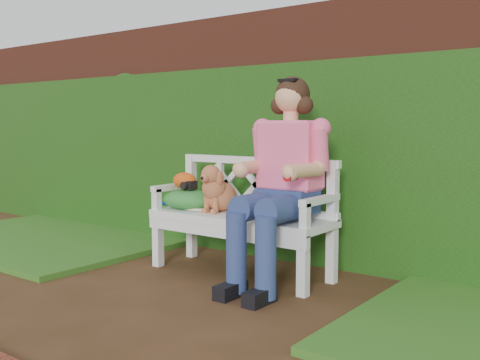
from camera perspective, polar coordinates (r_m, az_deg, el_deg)
The scene contains 11 objects.
ground at distance 3.75m, azimuth -8.81°, elevation -12.80°, with size 60.00×60.00×0.00m, color #3B2512.
brick_wall at distance 5.06m, azimuth 6.61°, elevation 4.69°, with size 10.00×0.30×2.20m, color brown.
ivy_hedge at distance 4.89m, azimuth 5.28°, elevation 1.74°, with size 10.00×0.18×1.70m, color #286315.
grass_left at distance 6.10m, azimuth -18.61°, elevation -5.57°, with size 2.60×2.00×0.05m, color #336022.
garden_bench at distance 4.46m, azimuth 0.00°, elevation -6.53°, with size 1.58×0.60×0.48m, color white, non-canonical shape.
seated_woman at distance 4.11m, azimuth 4.72°, elevation 0.13°, with size 0.67×0.89×1.57m, color #DF3F6E, non-canonical shape.
dog at distance 4.53m, azimuth -2.21°, elevation -0.78°, with size 0.26×0.35×0.39m, color #AB8136, non-canonical shape.
tennis_racket at distance 4.70m, azimuth -4.51°, elevation -2.76°, with size 0.61×0.26×0.03m, color silver, non-canonical shape.
green_bag at distance 4.71m, azimuth -5.22°, elevation -1.93°, with size 0.48×0.37×0.16m, color green, non-canonical shape.
camera_item at distance 4.68m, azimuth -5.15°, elevation -0.51°, with size 0.11×0.08×0.07m, color black.
baseball_glove at distance 4.74m, azimuth -5.66°, elevation -0.05°, with size 0.22×0.16×0.14m, color #D24E11.
Camera 1 is at (2.55, -2.47, 1.18)m, focal length 42.00 mm.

